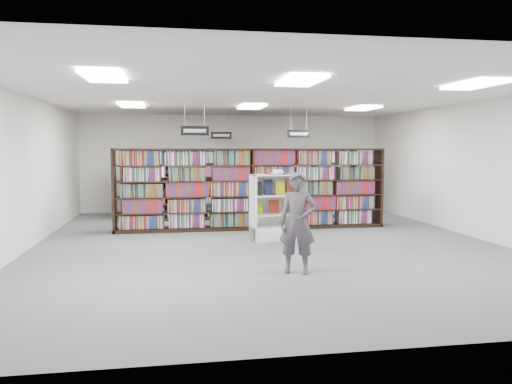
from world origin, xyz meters
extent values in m
plane|color=#4A4A4F|center=(0.00, 0.00, 0.00)|extent=(12.00, 12.00, 0.00)
cube|color=silver|center=(0.00, 0.00, 3.20)|extent=(10.00, 12.00, 0.10)
cube|color=white|center=(0.00, 6.00, 1.60)|extent=(10.00, 0.10, 3.20)
cube|color=white|center=(0.00, -6.00, 1.60)|extent=(10.00, 0.10, 3.20)
cube|color=white|center=(-5.00, 0.00, 1.60)|extent=(0.10, 12.00, 3.20)
cube|color=white|center=(5.00, 0.00, 1.60)|extent=(0.10, 12.00, 3.20)
cube|color=black|center=(0.00, 2.00, 1.05)|extent=(7.00, 0.60, 2.10)
cube|color=maroon|center=(0.00, 2.00, 1.05)|extent=(6.88, 0.42, 1.98)
cube|color=black|center=(0.00, 4.00, 1.05)|extent=(7.00, 0.60, 2.10)
cube|color=maroon|center=(0.00, 4.00, 1.05)|extent=(6.88, 0.42, 1.98)
cube|color=black|center=(0.00, 5.70, 1.05)|extent=(7.00, 0.60, 2.10)
cube|color=maroon|center=(0.00, 5.70, 1.05)|extent=(6.88, 0.42, 1.98)
cylinder|color=#B2B2B7|center=(-1.73, 1.00, 2.91)|extent=(0.01, 0.01, 0.58)
cylinder|color=#B2B2B7|center=(-1.27, 1.00, 2.91)|extent=(0.01, 0.01, 0.58)
cube|color=black|center=(-1.50, 1.00, 2.51)|extent=(0.65, 0.02, 0.22)
cube|color=white|center=(-1.50, 0.99, 2.51)|extent=(0.52, 0.00, 0.08)
cylinder|color=#B2B2B7|center=(1.27, 3.00, 2.91)|extent=(0.01, 0.01, 0.58)
cylinder|color=#B2B2B7|center=(1.73, 3.00, 2.91)|extent=(0.01, 0.01, 0.58)
cube|color=black|center=(1.50, 3.00, 2.51)|extent=(0.65, 0.02, 0.22)
cube|color=white|center=(1.50, 2.99, 2.51)|extent=(0.52, 0.00, 0.08)
cylinder|color=#B2B2B7|center=(-0.73, 5.00, 2.91)|extent=(0.01, 0.01, 0.58)
cylinder|color=#B2B2B7|center=(-0.27, 5.00, 2.91)|extent=(0.01, 0.01, 0.58)
cube|color=black|center=(-0.50, 5.00, 2.51)|extent=(0.65, 0.02, 0.22)
cube|color=white|center=(-0.50, 4.99, 2.51)|extent=(0.52, 0.00, 0.08)
cube|color=white|center=(-3.00, -3.00, 3.16)|extent=(0.60, 1.20, 0.04)
cube|color=white|center=(0.00, -3.00, 3.16)|extent=(0.60, 1.20, 0.04)
cube|color=white|center=(3.00, -3.00, 3.16)|extent=(0.60, 1.20, 0.04)
cube|color=white|center=(-3.00, 2.00, 3.16)|extent=(0.60, 1.20, 0.04)
cube|color=white|center=(0.00, 2.00, 3.16)|extent=(0.60, 1.20, 0.04)
cube|color=white|center=(3.00, 2.00, 3.16)|extent=(0.60, 1.20, 0.04)
cube|color=white|center=(0.28, 0.35, 0.16)|extent=(1.14, 0.67, 0.32)
cube|color=white|center=(-0.24, 0.29, 0.76)|extent=(0.11, 0.54, 1.51)
cube|color=white|center=(0.79, 0.42, 0.76)|extent=(0.11, 0.54, 1.51)
cube|color=white|center=(0.24, 0.60, 0.76)|extent=(1.08, 0.16, 1.51)
cube|color=white|center=(0.28, 0.35, 1.50)|extent=(1.14, 0.67, 0.03)
cube|color=white|center=(0.28, 0.35, 0.59)|extent=(1.05, 0.62, 0.02)
cube|color=white|center=(0.28, 0.35, 1.03)|extent=(1.05, 0.62, 0.02)
cube|color=black|center=(-0.15, 0.35, 1.20)|extent=(0.22, 0.10, 0.33)
cube|color=#161B3A|center=(0.13, 0.38, 1.20)|extent=(0.22, 0.10, 0.33)
cube|color=#D4CB0E|center=(0.41, 0.42, 1.20)|extent=(0.22, 0.10, 0.33)
cube|color=maroon|center=(0.69, 0.45, 1.20)|extent=(0.22, 0.10, 0.33)
cube|color=#D4CB0E|center=(-0.13, 0.35, 0.76)|extent=(0.24, 0.09, 0.30)
cube|color=maroon|center=(0.27, 0.40, 0.76)|extent=(0.24, 0.09, 0.30)
cube|color=#194325|center=(0.67, 0.45, 0.76)|extent=(0.24, 0.09, 0.30)
cube|color=black|center=(0.36, 0.32, 1.52)|extent=(0.64, 0.50, 0.01)
cube|color=white|center=(0.23, 0.32, 1.53)|extent=(0.34, 0.37, 0.05)
cube|color=white|center=(0.49, 0.32, 1.53)|extent=(0.34, 0.37, 0.07)
cylinder|color=white|center=(0.34, 0.32, 1.57)|extent=(0.20, 0.30, 0.10)
imported|color=#4A454F|center=(0.04, -2.71, 0.85)|extent=(0.73, 0.60, 1.71)
camera|label=1|loc=(-2.00, -10.76, 2.10)|focal=35.00mm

